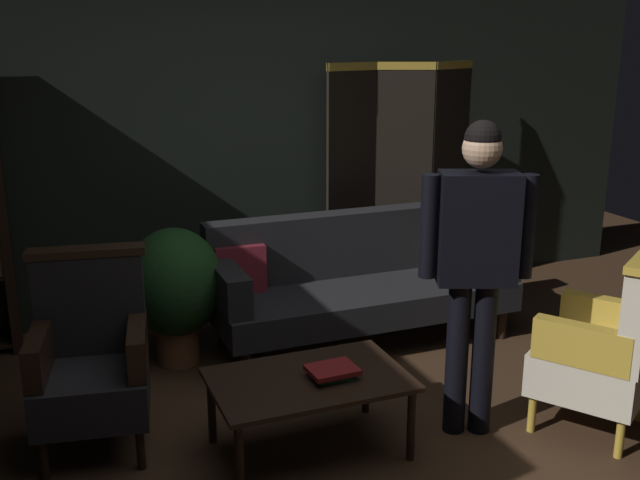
{
  "coord_description": "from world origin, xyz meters",
  "views": [
    {
      "loc": [
        -1.53,
        -3.05,
        2.11
      ],
      "look_at": [
        0.0,
        0.8,
        0.95
      ],
      "focal_mm": 41.49,
      "sensor_mm": 36.0,
      "label": 1
    }
  ],
  "objects_px": {
    "book_green_cloth": "(332,375)",
    "book_red_leather": "(332,370)",
    "coffee_table": "(309,386)",
    "armchair_wing_left": "(92,358)",
    "standing_figure": "(476,252)",
    "velvet_couch": "(358,277)",
    "armchair_gilt_accent": "(606,347)",
    "potted_plant": "(175,287)",
    "folding_screen": "(402,178)"
  },
  "relations": [
    {
      "from": "folding_screen",
      "to": "standing_figure",
      "type": "relative_size",
      "value": 1.12
    },
    {
      "from": "armchair_wing_left",
      "to": "standing_figure",
      "type": "distance_m",
      "value": 2.06
    },
    {
      "from": "coffee_table",
      "to": "potted_plant",
      "type": "relative_size",
      "value": 1.09
    },
    {
      "from": "coffee_table",
      "to": "standing_figure",
      "type": "xyz_separation_m",
      "value": [
        0.88,
        -0.12,
        0.65
      ]
    },
    {
      "from": "coffee_table",
      "to": "potted_plant",
      "type": "distance_m",
      "value": 1.42
    },
    {
      "from": "book_green_cloth",
      "to": "velvet_couch",
      "type": "bearing_deg",
      "value": 60.54
    },
    {
      "from": "standing_figure",
      "to": "folding_screen",
      "type": "bearing_deg",
      "value": 72.07
    },
    {
      "from": "coffee_table",
      "to": "armchair_wing_left",
      "type": "xyz_separation_m",
      "value": [
        -1.02,
        0.49,
        0.12
      ]
    },
    {
      "from": "folding_screen",
      "to": "coffee_table",
      "type": "height_order",
      "value": "folding_screen"
    },
    {
      "from": "armchair_gilt_accent",
      "to": "book_red_leather",
      "type": "bearing_deg",
      "value": 166.83
    },
    {
      "from": "folding_screen",
      "to": "coffee_table",
      "type": "distance_m",
      "value": 2.62
    },
    {
      "from": "folding_screen",
      "to": "potted_plant",
      "type": "bearing_deg",
      "value": -161.47
    },
    {
      "from": "armchair_gilt_accent",
      "to": "book_red_leather",
      "type": "height_order",
      "value": "armchair_gilt_accent"
    },
    {
      "from": "velvet_couch",
      "to": "coffee_table",
      "type": "bearing_deg",
      "value": -123.8
    },
    {
      "from": "folding_screen",
      "to": "potted_plant",
      "type": "distance_m",
      "value": 2.15
    },
    {
      "from": "coffee_table",
      "to": "armchair_wing_left",
      "type": "bearing_deg",
      "value": 154.41
    },
    {
      "from": "book_green_cloth",
      "to": "armchair_wing_left",
      "type": "bearing_deg",
      "value": 154.74
    },
    {
      "from": "armchair_gilt_accent",
      "to": "armchair_wing_left",
      "type": "height_order",
      "value": "same"
    },
    {
      "from": "book_red_leather",
      "to": "velvet_couch",
      "type": "bearing_deg",
      "value": 60.54
    },
    {
      "from": "armchair_gilt_accent",
      "to": "book_red_leather",
      "type": "xyz_separation_m",
      "value": [
        -1.45,
        0.34,
        -0.03
      ]
    },
    {
      "from": "folding_screen",
      "to": "standing_figure",
      "type": "distance_m",
      "value": 2.24
    },
    {
      "from": "velvet_couch",
      "to": "armchair_wing_left",
      "type": "distance_m",
      "value": 2.05
    },
    {
      "from": "armchair_gilt_accent",
      "to": "potted_plant",
      "type": "distance_m",
      "value": 2.63
    },
    {
      "from": "folding_screen",
      "to": "armchair_gilt_accent",
      "type": "relative_size",
      "value": 1.83
    },
    {
      "from": "book_green_cloth",
      "to": "book_red_leather",
      "type": "xyz_separation_m",
      "value": [
        0.0,
        0.0,
        0.03
      ]
    },
    {
      "from": "potted_plant",
      "to": "book_green_cloth",
      "type": "bearing_deg",
      "value": -69.03
    },
    {
      "from": "coffee_table",
      "to": "armchair_wing_left",
      "type": "distance_m",
      "value": 1.14
    },
    {
      "from": "armchair_wing_left",
      "to": "book_green_cloth",
      "type": "distance_m",
      "value": 1.25
    },
    {
      "from": "armchair_gilt_accent",
      "to": "book_green_cloth",
      "type": "distance_m",
      "value": 1.49
    },
    {
      "from": "coffee_table",
      "to": "armchair_wing_left",
      "type": "height_order",
      "value": "armchair_wing_left"
    },
    {
      "from": "book_green_cloth",
      "to": "book_red_leather",
      "type": "height_order",
      "value": "book_red_leather"
    },
    {
      "from": "armchair_gilt_accent",
      "to": "armchair_wing_left",
      "type": "relative_size",
      "value": 1.0
    },
    {
      "from": "folding_screen",
      "to": "velvet_couch",
      "type": "xyz_separation_m",
      "value": [
        -0.7,
        -0.72,
        -0.53
      ]
    },
    {
      "from": "book_green_cloth",
      "to": "potted_plant",
      "type": "bearing_deg",
      "value": 110.97
    },
    {
      "from": "standing_figure",
      "to": "potted_plant",
      "type": "bearing_deg",
      "value": 131.66
    },
    {
      "from": "potted_plant",
      "to": "book_green_cloth",
      "type": "xyz_separation_m",
      "value": [
        0.53,
        -1.39,
        -0.09
      ]
    },
    {
      "from": "velvet_couch",
      "to": "potted_plant",
      "type": "height_order",
      "value": "potted_plant"
    },
    {
      "from": "folding_screen",
      "to": "armchair_gilt_accent",
      "type": "height_order",
      "value": "folding_screen"
    },
    {
      "from": "armchair_wing_left",
      "to": "book_red_leather",
      "type": "distance_m",
      "value": 1.25
    },
    {
      "from": "potted_plant",
      "to": "book_green_cloth",
      "type": "relative_size",
      "value": 5.03
    },
    {
      "from": "armchair_wing_left",
      "to": "potted_plant",
      "type": "relative_size",
      "value": 1.14
    },
    {
      "from": "coffee_table",
      "to": "standing_figure",
      "type": "relative_size",
      "value": 0.59
    },
    {
      "from": "book_green_cloth",
      "to": "book_red_leather",
      "type": "distance_m",
      "value": 0.03
    },
    {
      "from": "book_green_cloth",
      "to": "standing_figure",
      "type": "bearing_deg",
      "value": -5.59
    },
    {
      "from": "armchair_wing_left",
      "to": "folding_screen",
      "type": "bearing_deg",
      "value": 30.45
    },
    {
      "from": "standing_figure",
      "to": "potted_plant",
      "type": "distance_m",
      "value": 2.02
    },
    {
      "from": "potted_plant",
      "to": "folding_screen",
      "type": "bearing_deg",
      "value": 18.53
    },
    {
      "from": "folding_screen",
      "to": "standing_figure",
      "type": "bearing_deg",
      "value": -107.93
    },
    {
      "from": "armchair_gilt_accent",
      "to": "potted_plant",
      "type": "xyz_separation_m",
      "value": [
        -1.98,
        1.73,
        0.04
      ]
    },
    {
      "from": "standing_figure",
      "to": "potted_plant",
      "type": "xyz_separation_m",
      "value": [
        -1.3,
        1.46,
        -0.5
      ]
    }
  ]
}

